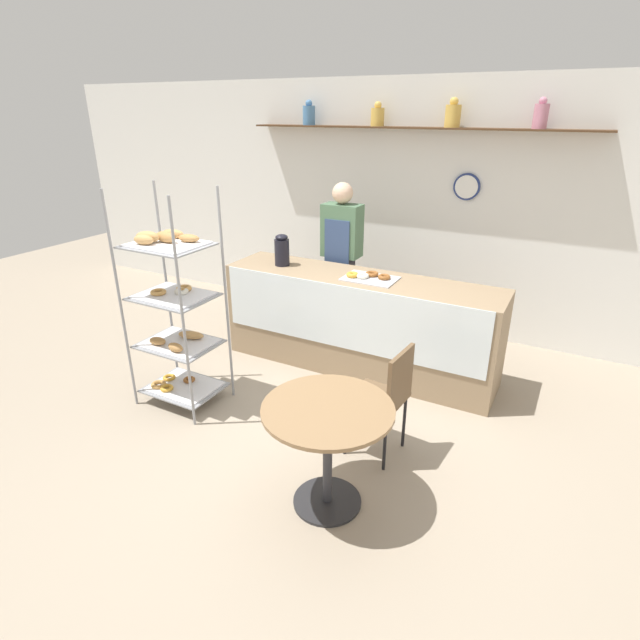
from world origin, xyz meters
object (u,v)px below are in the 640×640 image
Objects in this scene: pastry_rack at (174,310)px; coffee_carafe at (282,250)px; donut_tray_counter at (369,277)px; cafe_chair at (387,392)px; person_worker at (341,257)px; cafe_table at (328,431)px.

pastry_rack is 1.31m from coffee_carafe.
pastry_rack is at bearing -133.48° from donut_tray_counter.
coffee_carafe reaches higher than cafe_chair.
coffee_carafe is 0.65× the size of donut_tray_counter.
person_worker is 0.67m from coffee_carafe.
pastry_rack reaches higher than donut_tray_counter.
person_worker is 1.97× the size of cafe_chair.
person_worker is (0.67, 1.78, 0.09)m from pastry_rack.
cafe_chair is at bearing -54.59° from person_worker.
coffee_carafe is 0.94m from donut_tray_counter.
pastry_rack reaches higher than cafe_table.
coffee_carafe is at bearing -120.62° from cafe_chair.
pastry_rack reaches higher than cafe_chair.
cafe_table is 0.93× the size of cafe_chair.
donut_tray_counter is at bearing -145.34° from cafe_chair.
person_worker is 2.07m from cafe_chair.
donut_tray_counter is at bearing 0.22° from coffee_carafe.
cafe_table is at bearing -51.09° from coffee_carafe.
coffee_carafe is at bearing -127.67° from person_worker.
person_worker is at bearing 69.48° from pastry_rack.
coffee_carafe is at bearing 128.91° from cafe_table.
cafe_table is at bearing -74.23° from donut_tray_counter.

